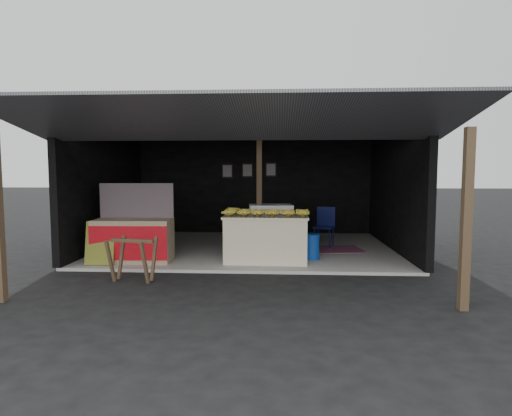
# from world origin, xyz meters

# --- Properties ---
(ground) EXTENTS (80.00, 80.00, 0.00)m
(ground) POSITION_xyz_m (0.00, 0.00, 0.00)
(ground) COLOR black
(ground) RESTS_ON ground
(concrete_slab) EXTENTS (7.00, 5.00, 0.06)m
(concrete_slab) POSITION_xyz_m (0.00, 2.50, 0.03)
(concrete_slab) COLOR gray
(concrete_slab) RESTS_ON ground
(shophouse) EXTENTS (7.40, 7.29, 3.02)m
(shophouse) POSITION_xyz_m (0.00, 2.82, 2.10)
(shophouse) COLOR black
(shophouse) RESTS_ON ground
(banana_table) EXTENTS (1.73, 1.09, 0.95)m
(banana_table) POSITION_xyz_m (0.49, 0.91, 0.54)
(banana_table) COLOR beige
(banana_table) RESTS_ON concrete_slab
(banana_pile) EXTENTS (1.61, 0.99, 0.19)m
(banana_pile) POSITION_xyz_m (0.49, 0.91, 1.10)
(banana_pile) COLOR yellow
(banana_pile) RESTS_ON banana_table
(white_crate) EXTENTS (1.04, 0.76, 1.08)m
(white_crate) POSITION_xyz_m (0.56, 1.99, 0.60)
(white_crate) COLOR white
(white_crate) RESTS_ON concrete_slab
(neighbor_stall) EXTENTS (1.57, 0.74, 1.60)m
(neighbor_stall) POSITION_xyz_m (-2.22, 0.70, 0.54)
(neighbor_stall) COLOR #998466
(neighbor_stall) RESTS_ON concrete_slab
(green_signboard) EXTENTS (0.58, 0.20, 0.86)m
(green_signboard) POSITION_xyz_m (-2.77, 0.33, 0.49)
(green_signboard) COLOR black
(green_signboard) RESTS_ON concrete_slab
(sawhorse) EXTENTS (0.77, 0.74, 0.75)m
(sawhorse) POSITION_xyz_m (-1.76, -0.70, 0.48)
(sawhorse) COLOR #4E3C27
(sawhorse) RESTS_ON ground
(water_barrel) EXTENTS (0.34, 0.34, 0.50)m
(water_barrel) POSITION_xyz_m (1.43, 1.13, 0.31)
(water_barrel) COLOR #0D3795
(water_barrel) RESTS_ON concrete_slab
(plastic_chair) EXTENTS (0.58, 0.58, 0.96)m
(plastic_chair) POSITION_xyz_m (1.88, 2.75, 0.63)
(plastic_chair) COLOR #0A0F39
(plastic_chair) RESTS_ON concrete_slab
(magenta_rug) EXTENTS (1.61, 1.18, 0.01)m
(magenta_rug) POSITION_xyz_m (1.94, 2.26, 0.07)
(magenta_rug) COLOR #641645
(magenta_rug) RESTS_ON concrete_slab
(picture_frames) EXTENTS (1.62, 0.04, 0.46)m
(picture_frames) POSITION_xyz_m (-0.17, 4.89, 1.93)
(picture_frames) COLOR black
(picture_frames) RESTS_ON shophouse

